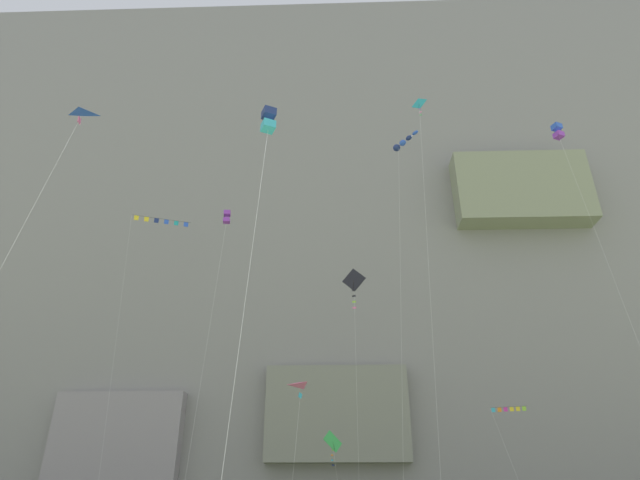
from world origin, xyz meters
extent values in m
cube|color=gray|center=(0.00, 61.97, 37.45)|extent=(180.00, 28.27, 74.90)
cube|color=gray|center=(-23.00, 48.23, 9.35)|extent=(13.53, 4.30, 9.34)
cube|color=gray|center=(0.00, 47.26, 11.78)|extent=(14.94, 2.47, 9.65)
cube|color=gray|center=(23.40, 47.16, 38.42)|extent=(16.46, 4.91, 9.60)
cube|color=navy|center=(-3.30, 11.05, 21.46)|extent=(0.87, 0.87, 0.46)
cube|color=#38B2D1|center=(-3.30, 11.05, 20.62)|extent=(0.87, 0.87, 0.46)
cylinder|color=black|center=(-3.01, 11.05, 21.04)|extent=(0.02, 0.02, 1.23)
cylinder|color=black|center=(-3.59, 11.05, 21.04)|extent=(0.02, 0.02, 1.23)
cylinder|color=silver|center=(-3.49, 8.89, 10.25)|extent=(0.39, 4.34, 20.27)
cube|color=black|center=(1.68, 32.88, 20.98)|extent=(2.08, 1.70, 2.55)
cylinder|color=black|center=(1.68, 32.88, 20.98)|extent=(0.33, 0.73, 2.05)
cube|color=black|center=(1.65, 32.88, 20.01)|extent=(0.30, 0.16, 0.15)
cube|color=black|center=(1.64, 32.88, 19.47)|extent=(0.30, 0.14, 0.15)
cube|color=#8CCC33|center=(1.64, 32.88, 18.92)|extent=(0.31, 0.07, 0.15)
cube|color=pink|center=(1.65, 32.88, 18.38)|extent=(0.31, 0.09, 0.15)
cylinder|color=silver|center=(1.60, 32.02, 10.39)|extent=(0.18, 1.72, 20.54)
cube|color=purple|center=(-9.62, 30.51, 26.63)|extent=(0.64, 0.64, 0.40)
cube|color=purple|center=(-9.62, 30.51, 25.89)|extent=(0.64, 0.64, 0.40)
cylinder|color=black|center=(-9.36, 30.51, 26.26)|extent=(0.02, 0.02, 1.09)
cylinder|color=black|center=(-9.88, 30.51, 26.26)|extent=(0.02, 0.02, 1.09)
cylinder|color=silver|center=(-9.78, 28.20, 12.91)|extent=(0.34, 4.64, 25.57)
pyramid|color=blue|center=(-17.95, 17.95, 27.76)|extent=(1.77, 1.24, 0.18)
cube|color=pink|center=(-17.99, 18.51, 27.57)|extent=(0.09, 0.44, 0.49)
ellipsoid|color=navy|center=(6.27, 32.06, 34.65)|extent=(1.01, 1.02, 0.73)
ellipsoid|color=blue|center=(6.79, 31.35, 34.69)|extent=(0.90, 0.94, 0.60)
ellipsoid|color=navy|center=(7.31, 30.64, 34.73)|extent=(0.80, 0.86, 0.48)
ellipsoid|color=blue|center=(7.83, 29.93, 34.78)|extent=(0.69, 0.78, 0.35)
cylinder|color=silver|center=(5.23, 29.49, 17.30)|extent=(2.40, 4.73, 34.37)
pyramid|color=pink|center=(-2.25, 27.00, 9.90)|extent=(1.55, 1.42, 0.34)
cube|color=#38B2D1|center=(-2.48, 26.66, 9.86)|extent=(0.26, 0.36, 0.43)
cylinder|color=silver|center=(-2.76, 25.54, 4.99)|extent=(0.58, 2.25, 9.74)
cube|color=green|center=(-0.36, 34.28, 7.68)|extent=(1.51, 1.00, 1.73)
cylinder|color=black|center=(-0.36, 34.28, 7.68)|extent=(0.38, 0.34, 1.39)
cube|color=#8CCC33|center=(-0.36, 34.28, 7.02)|extent=(0.11, 0.20, 0.10)
cube|color=orange|center=(-0.41, 34.28, 6.65)|extent=(0.18, 0.14, 0.10)
cube|color=#38B2D1|center=(-0.40, 34.28, 6.29)|extent=(0.16, 0.16, 0.10)
cube|color=navy|center=(-0.35, 34.28, 5.92)|extent=(0.19, 0.13, 0.10)
cube|color=teal|center=(7.30, 24.08, 33.27)|extent=(1.12, 1.17, 1.53)
cylinder|color=black|center=(7.30, 24.08, 33.27)|extent=(0.25, 0.44, 1.23)
cube|color=#CC3399|center=(7.30, 24.08, 32.68)|extent=(0.19, 0.06, 0.09)
cube|color=pink|center=(7.34, 24.08, 32.35)|extent=(0.17, 0.11, 0.09)
cube|color=green|center=(7.33, 24.08, 32.02)|extent=(0.18, 0.08, 0.09)
cylinder|color=silver|center=(6.55, 23.52, 16.60)|extent=(1.52, 1.14, 32.95)
cylinder|color=black|center=(-18.87, 39.44, 31.19)|extent=(5.97, 2.04, 0.03)
cube|color=yellow|center=(-21.35, 38.60, 30.90)|extent=(0.48, 0.23, 0.53)
cube|color=yellow|center=(-20.36, 38.94, 30.90)|extent=(0.48, 0.23, 0.53)
cube|color=navy|center=(-19.37, 39.27, 30.90)|extent=(0.48, 0.22, 0.53)
cube|color=blue|center=(-18.38, 39.61, 30.90)|extent=(0.46, 0.19, 0.53)
cube|color=teal|center=(-17.38, 39.94, 30.90)|extent=(0.46, 0.19, 0.53)
cube|color=blue|center=(-16.39, 40.28, 30.90)|extent=(0.46, 0.19, 0.53)
cylinder|color=silver|center=(-20.69, 37.59, 15.65)|extent=(2.34, 1.70, 31.07)
cube|color=blue|center=(20.38, 28.37, 33.87)|extent=(0.95, 0.95, 0.50)
cube|color=purple|center=(20.38, 28.37, 32.95)|extent=(0.95, 0.95, 0.50)
cylinder|color=black|center=(20.70, 28.37, 33.41)|extent=(0.02, 0.02, 1.35)
cylinder|color=black|center=(20.05, 28.37, 33.41)|extent=(0.02, 0.02, 1.35)
cylinder|color=silver|center=(20.55, 25.79, 16.41)|extent=(0.36, 5.18, 32.58)
cylinder|color=black|center=(14.81, 37.12, 10.72)|extent=(2.93, 0.82, 0.02)
cube|color=#38B2D1|center=(13.59, 37.46, 10.52)|extent=(0.33, 0.13, 0.36)
cube|color=orange|center=(14.08, 37.32, 10.52)|extent=(0.32, 0.11, 0.36)
cube|color=#CC3399|center=(14.57, 37.19, 10.52)|extent=(0.33, 0.14, 0.36)
cube|color=yellow|center=(15.05, 37.06, 10.52)|extent=(0.33, 0.13, 0.36)
cube|color=yellow|center=(15.54, 36.92, 10.52)|extent=(0.32, 0.11, 0.36)
cube|color=#8CCC33|center=(16.03, 36.79, 10.52)|extent=(0.33, 0.14, 0.36)
cylinder|color=silver|center=(13.83, 34.73, 5.42)|extent=(0.98, 5.61, 10.61)
camera|label=1|loc=(0.10, -10.73, 2.96)|focal=29.81mm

